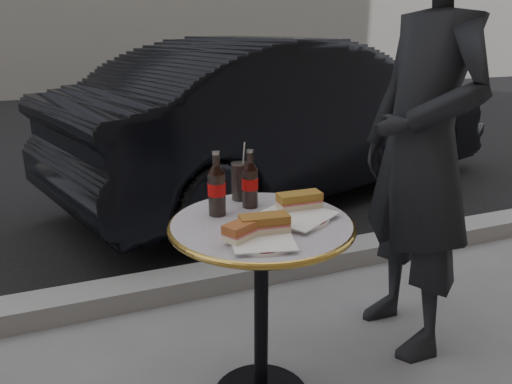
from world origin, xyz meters
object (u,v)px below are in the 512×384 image
object	(u,v)px
plate_left	(263,242)
plate_right	(295,217)
pedestrian	(422,148)
parked_car	(291,118)
cola_glass	(241,181)
cola_bottle_left	(217,183)
cola_bottle_right	(250,179)
bistro_table	(261,317)

from	to	relation	value
plate_left	plate_right	size ratio (longest dim) A/B	0.84
plate_left	pedestrian	distance (m)	0.90
plate_right	plate_left	bearing A→B (deg)	-141.27
plate_left	pedestrian	xyz separation A→B (m)	(0.83, 0.32, 0.14)
plate_right	parked_car	xyz separation A→B (m)	(1.05, 2.25, -0.11)
plate_left	cola_glass	xyz separation A→B (m)	(0.07, 0.40, 0.07)
plate_left	cola_glass	distance (m)	0.41
plate_right	parked_car	distance (m)	2.48
plate_right	cola_bottle_left	world-z (taller)	cola_bottle_left
plate_right	cola_bottle_left	bearing A→B (deg)	149.81
plate_left	cola_bottle_right	bearing A→B (deg)	75.83
cola_glass	parked_car	world-z (taller)	parked_car
cola_glass	parked_car	bearing A→B (deg)	59.98
cola_bottle_left	plate_left	bearing A→B (deg)	-78.88
cola_bottle_left	cola_bottle_right	world-z (taller)	cola_bottle_left
bistro_table	cola_bottle_left	distance (m)	0.51
cola_bottle_left	parked_car	distance (m)	2.48
plate_left	cola_bottle_left	size ratio (longest dim) A/B	0.87
plate_right	pedestrian	size ratio (longest dim) A/B	0.13
parked_car	pedestrian	bearing A→B (deg)	151.66
bistro_table	parked_car	bearing A→B (deg)	62.44
cola_bottle_right	cola_glass	world-z (taller)	cola_bottle_right
cola_bottle_right	pedestrian	world-z (taller)	pedestrian
cola_bottle_left	bistro_table	bearing A→B (deg)	-44.57
parked_car	pedestrian	xyz separation A→B (m)	(-0.40, -2.07, 0.25)
plate_left	cola_bottle_right	xyz separation A→B (m)	(0.08, 0.31, 0.10)
cola_glass	pedestrian	bearing A→B (deg)	-5.80
cola_bottle_right	pedestrian	xyz separation A→B (m)	(0.75, 0.01, 0.04)
plate_left	cola_bottle_right	size ratio (longest dim) A/B	0.92
cola_bottle_right	cola_glass	size ratio (longest dim) A/B	1.49
cola_bottle_left	cola_glass	size ratio (longest dim) A/B	1.58
cola_bottle_left	plate_right	bearing A→B (deg)	-30.19
cola_bottle_left	cola_glass	world-z (taller)	cola_bottle_left
pedestrian	cola_bottle_right	bearing A→B (deg)	-86.34
cola_bottle_left	cola_bottle_right	bearing A→B (deg)	13.35
cola_bottle_right	parked_car	size ratio (longest dim) A/B	0.05
plate_left	cola_bottle_right	distance (m)	0.33
cola_bottle_right	pedestrian	size ratio (longest dim) A/B	0.12
plate_right	cola_glass	bearing A→B (deg)	112.02
parked_car	plate_right	bearing A→B (deg)	137.57
bistro_table	pedestrian	distance (m)	0.93
bistro_table	cola_glass	xyz separation A→B (m)	(0.01, 0.24, 0.44)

